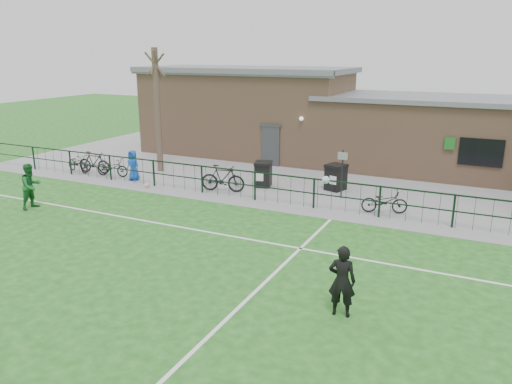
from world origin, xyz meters
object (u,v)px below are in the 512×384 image
at_px(bicycle_e, 384,201).
at_px(spectator_child, 133,165).
at_px(outfield_player, 31,186).
at_px(bicycle_c, 112,167).
at_px(bicycle_d, 223,178).
at_px(bicycle_a, 78,163).
at_px(bare_tree, 158,111).
at_px(wheelie_bin_left, 263,175).
at_px(ball_ground, 147,185).
at_px(bicycle_b, 94,162).
at_px(wheelie_bin_right, 336,178).
at_px(sign_post, 342,174).

distance_m(bicycle_e, spectator_child, 11.56).
bearing_deg(outfield_player, bicycle_e, -65.17).
distance_m(bicycle_c, outfield_player, 5.27).
height_order(bicycle_c, bicycle_d, bicycle_d).
relative_size(bicycle_a, bicycle_c, 1.02).
height_order(bare_tree, wheelie_bin_left, bare_tree).
relative_size(outfield_player, ball_ground, 7.75).
relative_size(bare_tree, bicycle_d, 3.12).
bearing_deg(wheelie_bin_left, bicycle_c, 175.92).
bearing_deg(bicycle_e, spectator_child, 73.17).
bearing_deg(spectator_child, bicycle_b, 179.64).
xyz_separation_m(wheelie_bin_right, bicycle_c, (-10.38, -2.31, -0.08)).
distance_m(wheelie_bin_left, ball_ground, 5.18).
xyz_separation_m(bicycle_d, outfield_player, (-5.45, -5.18, 0.28)).
bearing_deg(spectator_child, outfield_player, -92.87).
xyz_separation_m(bicycle_e, spectator_child, (-11.55, -0.16, 0.27)).
distance_m(sign_post, bicycle_c, 11.04).
distance_m(bicycle_a, bicycle_d, 8.26).
bearing_deg(sign_post, wheelie_bin_right, 117.65).
distance_m(wheelie_bin_right, ball_ground, 8.31).
relative_size(bare_tree, outfield_player, 3.44).
height_order(bicycle_a, ball_ground, bicycle_a).
bearing_deg(bicycle_d, wheelie_bin_left, -50.84).
bearing_deg(spectator_child, sign_post, 13.58).
distance_m(sign_post, bicycle_e, 2.40).
bearing_deg(wheelie_bin_right, ball_ground, -139.71).
bearing_deg(bicycle_b, bare_tree, -62.04).
bearing_deg(ball_ground, sign_post, 14.45).
bearing_deg(ball_ground, spectator_child, 150.29).
bearing_deg(bare_tree, bicycle_d, -22.60).
distance_m(wheelie_bin_left, bicycle_b, 8.66).
bearing_deg(outfield_player, bicycle_a, 30.36).
xyz_separation_m(sign_post, bicycle_e, (2.00, -1.20, -0.56)).
relative_size(bicycle_e, ball_ground, 7.46).
distance_m(bicycle_b, spectator_child, 2.66).
bearing_deg(outfield_player, spectator_child, -6.53).
bearing_deg(outfield_player, bare_tree, -4.09).
relative_size(bicycle_b, bicycle_c, 1.07).
bearing_deg(wheelie_bin_left, bicycle_d, -143.97).
xyz_separation_m(bare_tree, spectator_child, (0.00, -2.08, -2.27)).
bearing_deg(sign_post, bicycle_e, -31.06).
height_order(bicycle_e, ball_ground, bicycle_e).
bearing_deg(bicycle_e, ball_ground, 77.50).
height_order(wheelie_bin_left, sign_post, sign_post).
bearing_deg(bare_tree, spectator_child, -89.91).
distance_m(bicycle_e, outfield_player, 13.37).
distance_m(bicycle_d, spectator_child, 4.71).
distance_m(bare_tree, bicycle_d, 5.64).
xyz_separation_m(wheelie_bin_left, wheelie_bin_right, (3.07, 0.83, 0.01)).
height_order(bare_tree, bicycle_c, bare_tree).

